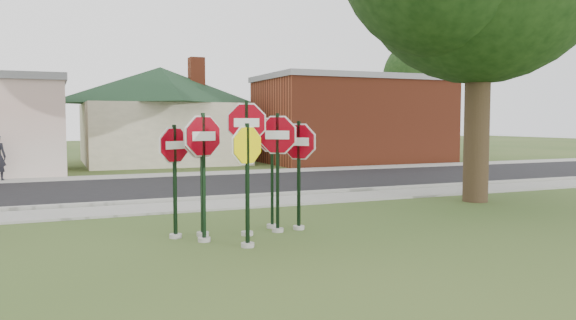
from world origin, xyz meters
name	(u,v)px	position (x,y,z in m)	size (l,w,h in m)	color
ground	(275,252)	(0.00, 0.00, 0.00)	(120.00, 120.00, 0.00)	#304C1C
sidewalk_near	(199,206)	(0.00, 5.50, 0.03)	(60.00, 1.60, 0.06)	gray
road	(166,188)	(0.00, 10.00, 0.02)	(60.00, 7.00, 0.04)	black
sidewalk_far	(147,176)	(0.00, 14.30, 0.03)	(60.00, 1.60, 0.06)	gray
curb	(190,200)	(0.00, 6.50, 0.07)	(60.00, 0.20, 0.14)	gray
stop_sign_center	(247,148)	(0.00, 1.52, 1.75)	(1.03, 0.33, 2.79)	#9D9992
stop_sign_yellow	(247,170)	(-0.33, 0.52, 1.39)	(0.90, 0.41, 2.33)	#9D9992
stop_sign_left	(203,159)	(-0.93, 1.28, 1.58)	(1.03, 0.36, 2.54)	#9D9992
stop_sign_right	(278,155)	(0.69, 1.60, 1.58)	(0.87, 0.69, 2.55)	#9D9992
stop_sign_back_right	(272,157)	(0.75, 2.05, 1.53)	(0.91, 0.46, 2.50)	#9D9992
stop_sign_back_left	(202,161)	(-0.83, 1.80, 1.50)	(1.04, 0.24, 2.44)	#9D9992
stop_sign_far_right	(299,160)	(1.20, 1.67, 1.46)	(0.69, 0.83, 2.38)	#9D9992
stop_sign_far_left	(175,168)	(-1.37, 1.82, 1.38)	(0.88, 0.44, 2.30)	#9D9992
building_house	(161,96)	(2.00, 22.00, 3.65)	(11.60, 11.60, 6.20)	beige
building_brick	(353,119)	(12.00, 18.50, 2.40)	(10.20, 6.20, 4.75)	maroon
bg_tree_right	(421,77)	(22.00, 26.00, 5.58)	(5.60, 5.60, 8.40)	#302215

